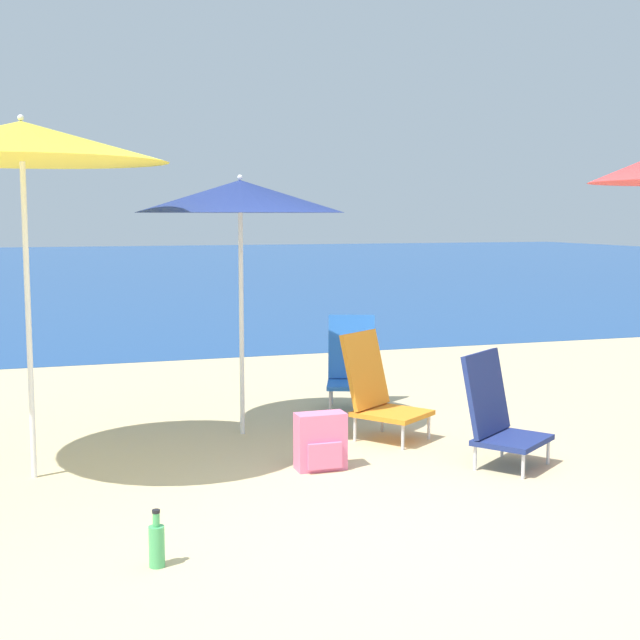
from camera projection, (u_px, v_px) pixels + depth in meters
name	position (u px, v px, depth m)	size (l,w,h in m)	color
ground_plane	(416.00, 519.00, 5.03)	(60.00, 60.00, 0.00)	#D1BA89
sea_water	(93.00, 267.00, 29.51)	(60.00, 40.00, 0.01)	#19478C
beach_umbrella_navy	(240.00, 197.00, 6.78)	(1.60, 1.60, 2.02)	white
beach_umbrella_yellow	(22.00, 142.00, 5.58)	(1.83, 1.83, 2.34)	white
beach_chair_navy	(497.00, 413.00, 6.10)	(0.69, 0.68, 0.77)	silver
beach_chair_orange	(378.00, 390.00, 6.83)	(0.71, 0.74, 0.81)	silver
beach_chair_blue	(351.00, 364.00, 7.95)	(0.58, 0.65, 0.81)	silver
backpack_pink	(321.00, 442.00, 6.00)	(0.34, 0.19, 0.39)	pink
water_bottle	(157.00, 544.00, 4.34)	(0.08, 0.08, 0.29)	#4CB266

